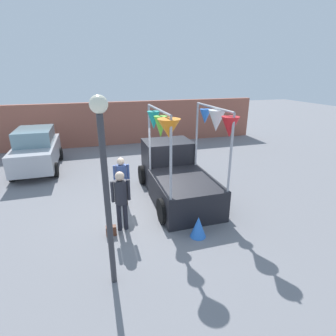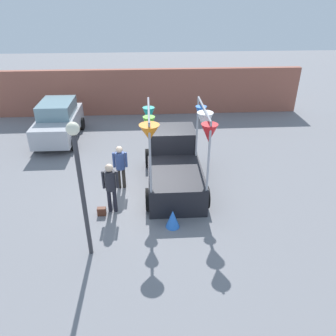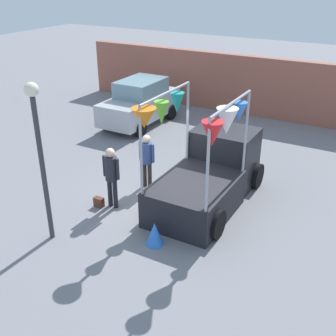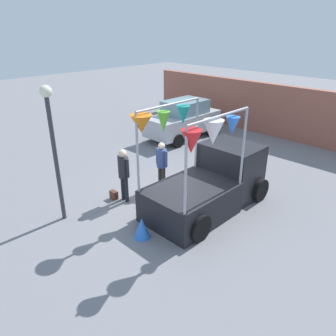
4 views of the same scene
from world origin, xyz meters
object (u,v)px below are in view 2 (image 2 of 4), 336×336
at_px(person_customer, 111,183).
at_px(street_lamp, 80,174).
at_px(parked_car, 58,121).
at_px(folded_kite_bundle_azure, 173,219).
at_px(vendor_truck, 173,161).
at_px(person_vendor, 120,163).
at_px(handbag, 102,211).

xyz_separation_m(person_customer, street_lamp, (-0.46, -1.95, 1.48)).
relative_size(parked_car, folded_kite_bundle_azure, 6.67).
bearing_deg(parked_car, street_lamp, -72.20).
xyz_separation_m(vendor_truck, person_customer, (-2.16, -1.74, 0.19)).
relative_size(parked_car, person_vendor, 2.36).
distance_m(person_vendor, street_lamp, 3.82).
bearing_deg(person_vendor, street_lamp, -100.95).
bearing_deg(handbag, person_vendor, 71.59).
relative_size(person_vendor, folded_kite_bundle_azure, 2.82).
bearing_deg(parked_car, folded_kite_bundle_azure, -54.96).
xyz_separation_m(person_vendor, handbag, (-0.56, -1.68, -0.88)).
bearing_deg(handbag, vendor_truck, 37.69).
height_order(vendor_truck, person_customer, vendor_truck).
bearing_deg(handbag, street_lamp, -93.43).
relative_size(handbag, street_lamp, 0.07).
bearing_deg(vendor_truck, parked_car, 139.68).
xyz_separation_m(vendor_truck, person_vendor, (-1.95, -0.26, 0.13)).
relative_size(parked_car, street_lamp, 1.02).
relative_size(vendor_truck, handbag, 15.01).
distance_m(person_vendor, handbag, 1.98).
bearing_deg(folded_kite_bundle_azure, street_lamp, -157.18).
bearing_deg(parked_car, vendor_truck, -40.32).
bearing_deg(vendor_truck, handbag, -142.31).
xyz_separation_m(person_vendor, street_lamp, (-0.66, -3.43, 1.54)).
bearing_deg(folded_kite_bundle_azure, handbag, 161.85).
height_order(street_lamp, folded_kite_bundle_azure, street_lamp).
distance_m(person_customer, person_vendor, 1.49).
distance_m(person_customer, street_lamp, 2.49).
height_order(person_customer, person_vendor, person_customer).
bearing_deg(parked_car, person_customer, -63.61).
bearing_deg(folded_kite_bundle_azure, parked_car, 125.04).
bearing_deg(person_customer, person_vendor, 81.98).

